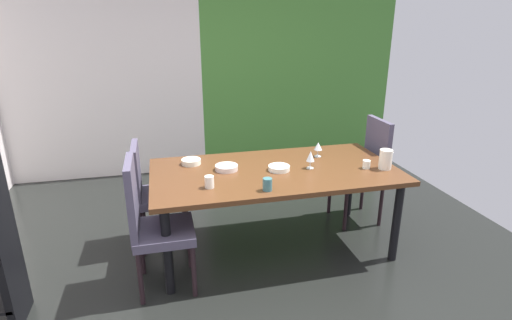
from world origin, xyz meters
TOP-DOWN VIEW (x-y plane):
  - ground_plane at (0.00, 0.00)m, footprint 5.21×5.53m
  - back_panel_interior at (-1.34, 2.72)m, footprint 2.52×0.10m
  - garden_window_panel at (1.26, 2.72)m, footprint 2.69×0.10m
  - dining_table at (0.27, 0.48)m, footprint 2.08×1.07m
  - chair_right_far at (1.31, 0.81)m, footprint 0.44×0.44m
  - chair_left_near at (-0.77, 0.15)m, footprint 0.44×0.44m
  - chair_left_far at (-0.76, 0.81)m, footprint 0.44×0.44m
  - wine_glass_corner at (0.57, 0.44)m, footprint 0.07×0.07m
  - wine_glass_rear at (0.75, 0.71)m, footprint 0.08×0.08m
  - serving_bowl_west at (-0.41, 0.78)m, footprint 0.17×0.17m
  - serving_bowl_near_window at (-0.13, 0.56)m, footprint 0.19×0.19m
  - serving_bowl_left at (0.30, 0.45)m, footprint 0.18×0.18m
  - cup_center at (1.04, 0.32)m, footprint 0.06×0.06m
  - cup_north at (0.09, 0.07)m, footprint 0.07×0.07m
  - cup_front at (-0.32, 0.22)m, footprint 0.07×0.07m
  - pitcher_near_shelf at (1.19, 0.28)m, footprint 0.12×0.11m

SIDE VIEW (x-z plane):
  - ground_plane at x=0.00m, z-range -0.02..0.00m
  - chair_left_far at x=-0.76m, z-range 0.06..1.02m
  - chair_left_near at x=-0.77m, z-range 0.05..1.09m
  - chair_right_far at x=1.31m, z-range 0.05..1.10m
  - dining_table at x=0.27m, z-range 0.31..1.06m
  - serving_bowl_left at x=0.30m, z-range 0.76..0.80m
  - serving_bowl_near_window at x=-0.13m, z-range 0.76..0.80m
  - serving_bowl_west at x=-0.41m, z-range 0.76..0.80m
  - cup_center at x=1.04m, z-range 0.76..0.83m
  - cup_front at x=-0.32m, z-range 0.76..0.85m
  - cup_north at x=0.09m, z-range 0.76..0.85m
  - pitcher_near_shelf at x=1.19m, z-range 0.76..0.93m
  - wine_glass_rear at x=0.75m, z-range 0.78..0.92m
  - wine_glass_corner at x=0.57m, z-range 0.78..0.94m
  - back_panel_interior at x=-1.34m, z-range 0.00..2.58m
  - garden_window_panel at x=1.26m, z-range 0.00..2.58m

